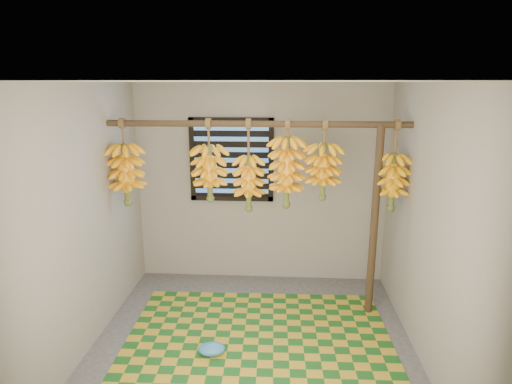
# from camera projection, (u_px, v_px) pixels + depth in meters

# --- Properties ---
(floor) EXTENTS (3.00, 3.00, 0.01)m
(floor) POSITION_uv_depth(u_px,v_px,m) (252.00, 347.00, 4.00)
(floor) COLOR #454545
(floor) RESTS_ON ground
(ceiling) EXTENTS (3.00, 3.00, 0.01)m
(ceiling) POSITION_uv_depth(u_px,v_px,m) (252.00, 81.00, 3.40)
(ceiling) COLOR silver
(ceiling) RESTS_ON wall_back
(wall_back) EXTENTS (3.00, 0.01, 2.40)m
(wall_back) POSITION_uv_depth(u_px,v_px,m) (261.00, 185.00, 5.16)
(wall_back) COLOR gray
(wall_back) RESTS_ON floor
(wall_left) EXTENTS (0.01, 3.00, 2.40)m
(wall_left) POSITION_uv_depth(u_px,v_px,m) (83.00, 221.00, 3.79)
(wall_left) COLOR gray
(wall_left) RESTS_ON floor
(wall_right) EXTENTS (0.01, 3.00, 2.40)m
(wall_right) POSITION_uv_depth(u_px,v_px,m) (429.00, 228.00, 3.61)
(wall_right) COLOR gray
(wall_right) RESTS_ON floor
(window) EXTENTS (1.00, 0.04, 1.00)m
(window) POSITION_uv_depth(u_px,v_px,m) (232.00, 160.00, 5.08)
(window) COLOR black
(window) RESTS_ON wall_back
(hanging_pole) EXTENTS (3.00, 0.06, 0.06)m
(hanging_pole) POSITION_uv_depth(u_px,v_px,m) (257.00, 124.00, 4.18)
(hanging_pole) COLOR #463621
(hanging_pole) RESTS_ON wall_left
(support_post) EXTENTS (0.08, 0.08, 2.00)m
(support_post) POSITION_uv_depth(u_px,v_px,m) (374.00, 223.00, 4.35)
(support_post) COLOR #463621
(support_post) RESTS_ON floor
(woven_mat) EXTENTS (2.57, 2.08, 0.01)m
(woven_mat) POSITION_uv_depth(u_px,v_px,m) (258.00, 345.00, 4.00)
(woven_mat) COLOR #18541B
(woven_mat) RESTS_ON floor
(plastic_bag) EXTENTS (0.27, 0.21, 0.10)m
(plastic_bag) POSITION_uv_depth(u_px,v_px,m) (212.00, 349.00, 3.86)
(plastic_bag) COLOR #337CBF
(plastic_bag) RESTS_ON woven_mat
(banana_bunch_a) EXTENTS (0.36, 0.36, 0.89)m
(banana_bunch_a) POSITION_uv_depth(u_px,v_px,m) (126.00, 174.00, 4.39)
(banana_bunch_a) COLOR brown
(banana_bunch_a) RESTS_ON hanging_pole
(banana_bunch_b) EXTENTS (0.36, 0.36, 0.84)m
(banana_bunch_b) POSITION_uv_depth(u_px,v_px,m) (210.00, 173.00, 4.33)
(banana_bunch_b) COLOR brown
(banana_bunch_b) RESTS_ON hanging_pole
(banana_bunch_c) EXTENTS (0.31, 0.31, 0.93)m
(banana_bunch_c) POSITION_uv_depth(u_px,v_px,m) (249.00, 183.00, 4.33)
(banana_bunch_c) COLOR brown
(banana_bunch_c) RESTS_ON hanging_pole
(banana_bunch_d) EXTENTS (0.34, 0.34, 0.89)m
(banana_bunch_d) POSITION_uv_depth(u_px,v_px,m) (287.00, 172.00, 4.28)
(banana_bunch_d) COLOR brown
(banana_bunch_d) RESTS_ON hanging_pole
(banana_bunch_e) EXTENTS (0.36, 0.36, 0.80)m
(banana_bunch_e) POSITION_uv_depth(u_px,v_px,m) (323.00, 171.00, 4.26)
(banana_bunch_e) COLOR brown
(banana_bunch_e) RESTS_ON hanging_pole
(banana_bunch_f) EXTENTS (0.30, 0.30, 0.91)m
(banana_bunch_f) POSITION_uv_depth(u_px,v_px,m) (393.00, 182.00, 4.24)
(banana_bunch_f) COLOR brown
(banana_bunch_f) RESTS_ON hanging_pole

